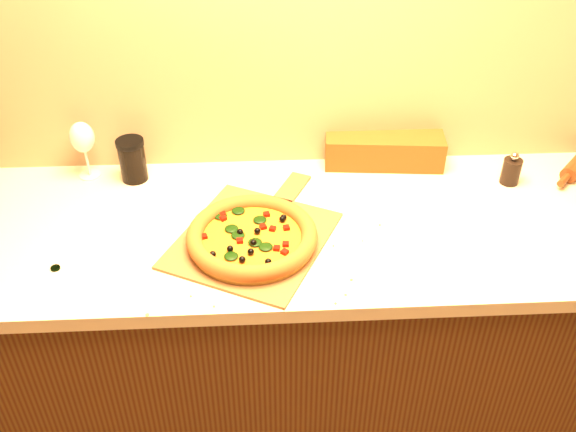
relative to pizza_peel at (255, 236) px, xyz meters
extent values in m
plane|color=#9E8460|center=(0.18, 0.39, 0.45)|extent=(4.00, 0.00, 4.00)
cube|color=#461F0F|center=(0.18, 0.06, -0.47)|extent=(2.80, 0.65, 0.86)
cube|color=beige|center=(0.18, 0.06, -0.02)|extent=(2.84, 0.68, 0.04)
cube|color=brown|center=(-0.01, -0.01, 0.00)|extent=(0.50, 0.52, 0.01)
cube|color=brown|center=(0.11, 0.22, 0.00)|extent=(0.13, 0.17, 0.01)
cylinder|color=#B3782C|center=(-0.01, -0.03, 0.01)|extent=(0.32, 0.32, 0.02)
cylinder|color=orange|center=(-0.01, -0.03, 0.02)|extent=(0.27, 0.27, 0.01)
torus|color=brown|center=(-0.01, -0.03, 0.03)|extent=(0.34, 0.34, 0.04)
ellipsoid|color=black|center=(0.04, 0.00, 0.03)|extent=(0.04, 0.04, 0.01)
sphere|color=black|center=(-0.05, -0.05, 0.04)|extent=(0.02, 0.02, 0.02)
cube|color=#830B04|center=(0.01, -0.09, 0.03)|extent=(0.02, 0.02, 0.01)
cylinder|color=black|center=(-0.50, -0.10, 0.00)|extent=(0.02, 0.02, 0.01)
cylinder|color=black|center=(0.76, 0.23, 0.04)|extent=(0.06, 0.06, 0.08)
sphere|color=silver|center=(0.76, 0.23, 0.09)|extent=(0.03, 0.03, 0.03)
cylinder|color=#5D2910|center=(0.91, 0.19, 0.02)|extent=(0.05, 0.06, 0.02)
cube|color=#612B12|center=(0.40, 0.35, 0.05)|extent=(0.37, 0.15, 0.10)
cylinder|color=silver|center=(-0.50, 0.33, 0.00)|extent=(0.06, 0.06, 0.00)
cylinder|color=silver|center=(-0.50, 0.33, 0.04)|extent=(0.01, 0.01, 0.08)
ellipsoid|color=silver|center=(-0.50, 0.33, 0.13)|extent=(0.07, 0.07, 0.09)
cylinder|color=black|center=(-0.36, 0.30, 0.05)|extent=(0.08, 0.08, 0.12)
cylinder|color=black|center=(-0.36, 0.30, 0.12)|extent=(0.08, 0.08, 0.01)
camera|label=1|loc=(0.02, -1.34, 1.06)|focal=40.00mm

